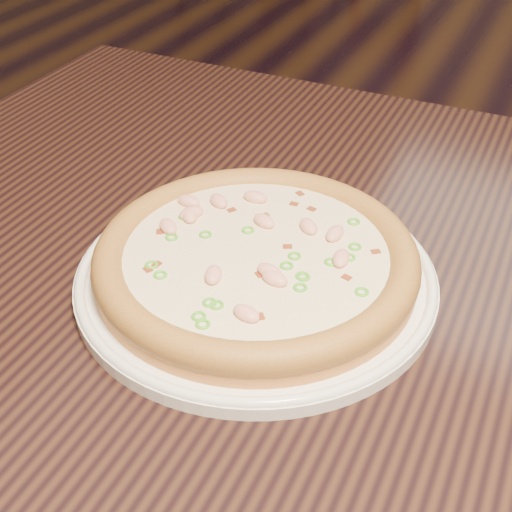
% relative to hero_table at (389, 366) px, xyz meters
% --- Properties ---
extents(ground, '(9.00, 9.00, 0.00)m').
position_rel_hero_table_xyz_m(ground, '(0.11, 0.80, -0.65)').
color(ground, black).
extents(hero_table, '(1.20, 0.80, 0.75)m').
position_rel_hero_table_xyz_m(hero_table, '(0.00, 0.00, 0.00)').
color(hero_table, black).
rests_on(hero_table, ground).
extents(plate, '(0.32, 0.32, 0.02)m').
position_rel_hero_table_xyz_m(plate, '(-0.12, -0.05, 0.11)').
color(plate, white).
rests_on(plate, hero_table).
extents(pizza, '(0.29, 0.29, 0.03)m').
position_rel_hero_table_xyz_m(pizza, '(-0.12, -0.05, 0.13)').
color(pizza, '#D18845').
rests_on(pizza, plate).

